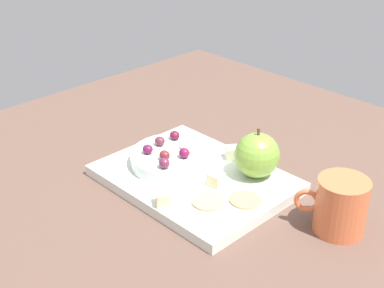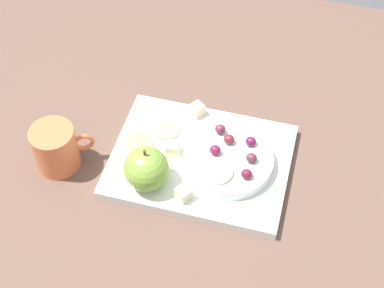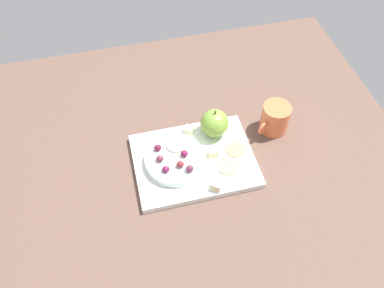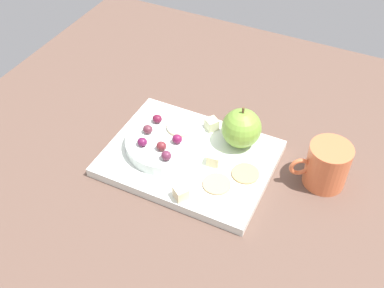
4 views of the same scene
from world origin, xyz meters
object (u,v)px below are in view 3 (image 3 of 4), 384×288
at_px(apple_whole, 214,123).
at_px(cheese_cube_2, 189,130).
at_px(grape_5, 158,148).
at_px(grape_2, 180,164).
at_px(apple_slice_0, 176,144).
at_px(cup, 275,118).
at_px(platter, 194,161).
at_px(cracker_1, 228,167).
at_px(grape_0, 184,154).
at_px(grape_3, 160,160).
at_px(grape_1, 166,169).
at_px(cheese_cube_1, 213,152).
at_px(cracker_0, 236,149).
at_px(cheese_cube_0, 217,186).
at_px(serving_dish, 175,159).
at_px(grape_4, 190,169).

height_order(apple_whole, cheese_cube_2, apple_whole).
bearing_deg(apple_whole, grape_5, 13.35).
xyz_separation_m(cheese_cube_2, grape_2, (0.05, 0.12, 0.02)).
distance_m(apple_slice_0, cup, 0.29).
height_order(platter, cup, cup).
bearing_deg(apple_whole, platter, 45.40).
height_order(cracker_1, apple_slice_0, apple_slice_0).
relative_size(platter, grape_0, 16.14).
height_order(apple_whole, grape_3, apple_whole).
xyz_separation_m(platter, grape_3, (0.09, 0.00, 0.04)).
bearing_deg(grape_1, apple_whole, -145.05).
bearing_deg(apple_slice_0, cracker_1, 143.50).
bearing_deg(grape_3, grape_5, -91.72).
bearing_deg(cracker_1, platter, -29.90).
bearing_deg(platter, grape_3, 1.50).
xyz_separation_m(cheese_cube_1, cup, (-0.20, -0.06, 0.01)).
height_order(cracker_0, grape_5, grape_5).
height_order(cheese_cube_0, cheese_cube_1, same).
bearing_deg(grape_2, serving_dish, -77.95).
relative_size(grape_3, grape_4, 1.00).
distance_m(serving_dish, cheese_cube_1, 0.10).
bearing_deg(cracker_1, cheese_cube_2, -62.32).
bearing_deg(cheese_cube_0, grape_1, -29.25).
relative_size(cheese_cube_2, grape_2, 1.17).
relative_size(apple_whole, grape_0, 3.98).
height_order(grape_1, grape_2, grape_2).
bearing_deg(serving_dish, apple_slice_0, -109.17).
height_order(cheese_cube_1, cheese_cube_2, same).
height_order(cheese_cube_2, grape_1, grape_1).
bearing_deg(platter, apple_whole, -134.60).
xyz_separation_m(cheese_cube_0, cup, (-0.22, -0.17, 0.01)).
xyz_separation_m(cracker_0, grape_4, (0.14, 0.05, 0.03)).
distance_m(grape_4, grape_5, 0.11).
xyz_separation_m(cheese_cube_0, cheese_cube_1, (-0.02, -0.10, 0.00)).
xyz_separation_m(grape_4, grape_5, (0.07, -0.09, -0.00)).
bearing_deg(cheese_cube_0, serving_dish, -50.71).
bearing_deg(cup, grape_5, 4.66).
xyz_separation_m(cracker_0, apple_slice_0, (0.16, -0.04, 0.02)).
relative_size(cheese_cube_2, cracker_0, 0.45).
distance_m(serving_dish, grape_1, 0.05).
distance_m(grape_3, grape_4, 0.08).
xyz_separation_m(apple_whole, grape_2, (0.12, 0.11, -0.01)).
relative_size(cheese_cube_2, grape_0, 1.17).
bearing_deg(grape_4, cheese_cube_0, 137.99).
xyz_separation_m(cracker_0, grape_1, (0.20, 0.04, 0.03)).
bearing_deg(grape_3, cup, -168.75).
distance_m(serving_dish, cup, 0.31).
xyz_separation_m(platter, grape_0, (0.03, -0.00, 0.04)).
height_order(cheese_cube_2, grape_5, grape_5).
bearing_deg(cheese_cube_1, apple_whole, -107.91).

